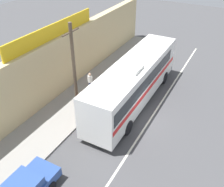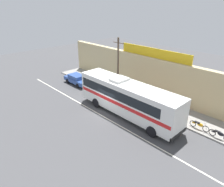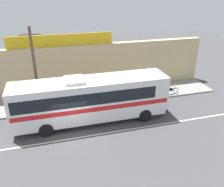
# 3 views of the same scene
# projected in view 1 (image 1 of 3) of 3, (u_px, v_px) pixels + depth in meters

# --- Properties ---
(ground_plane) EXTENTS (70.00, 70.00, 0.00)m
(ground_plane) POSITION_uv_depth(u_px,v_px,m) (138.00, 119.00, 18.72)
(ground_plane) COLOR #444447
(sidewalk_slab) EXTENTS (30.00, 3.60, 0.14)m
(sidewalk_slab) POSITION_uv_depth(u_px,v_px,m) (80.00, 99.00, 20.74)
(sidewalk_slab) COLOR gray
(sidewalk_slab) RESTS_ON ground_plane
(storefront_facade) EXTENTS (30.00, 0.70, 4.80)m
(storefront_facade) POSITION_uv_depth(u_px,v_px,m) (56.00, 68.00, 20.31)
(storefront_facade) COLOR tan
(storefront_facade) RESTS_ON ground_plane
(storefront_billboard) EXTENTS (9.76, 0.12, 1.10)m
(storefront_billboard) POSITION_uv_depth(u_px,v_px,m) (53.00, 31.00, 18.87)
(storefront_billboard) COLOR gold
(storefront_billboard) RESTS_ON storefront_facade
(road_center_stripe) EXTENTS (30.00, 0.14, 0.01)m
(road_center_stripe) POSITION_uv_depth(u_px,v_px,m) (149.00, 122.00, 18.41)
(road_center_stripe) COLOR silver
(road_center_stripe) RESTS_ON ground_plane
(intercity_bus) EXTENTS (12.01, 2.68, 3.78)m
(intercity_bus) POSITION_uv_depth(u_px,v_px,m) (134.00, 80.00, 19.32)
(intercity_bus) COLOR white
(intercity_bus) RESTS_ON ground_plane
(utility_pole) EXTENTS (1.60, 0.22, 7.11)m
(utility_pole) POSITION_uv_depth(u_px,v_px,m) (75.00, 74.00, 16.52)
(utility_pole) COLOR brown
(utility_pole) RESTS_ON sidewalk_slab
(motorcycle_orange) EXTENTS (1.86, 0.56, 0.94)m
(motorcycle_orange) POSITION_uv_depth(u_px,v_px,m) (143.00, 51.00, 27.38)
(motorcycle_orange) COLOR black
(motorcycle_orange) RESTS_ON sidewalk_slab
(motorcycle_blue) EXTENTS (1.85, 0.56, 0.94)m
(motorcycle_blue) POSITION_uv_depth(u_px,v_px,m) (135.00, 58.00, 26.06)
(motorcycle_blue) COLOR black
(motorcycle_blue) RESTS_ON sidewalk_slab
(pedestrian_by_curb) EXTENTS (0.30, 0.48, 1.67)m
(pedestrian_by_curb) POSITION_uv_depth(u_px,v_px,m) (90.00, 80.00, 21.17)
(pedestrian_by_curb) COLOR navy
(pedestrian_by_curb) RESTS_ON sidewalk_slab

